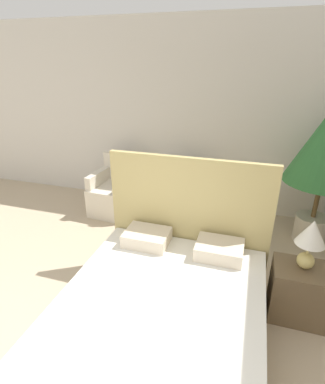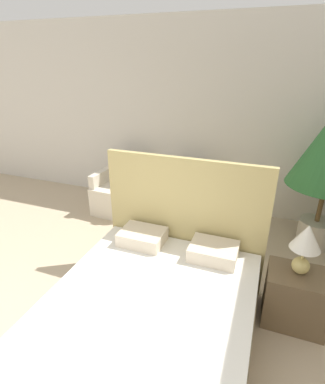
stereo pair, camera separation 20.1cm
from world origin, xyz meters
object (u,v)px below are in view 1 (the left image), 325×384
(bed, at_px, (163,312))
(armchair_near_window_right, at_px, (178,203))
(nightstand, at_px, (300,292))
(armchair_near_window_left, at_px, (114,195))
(table_lamp, at_px, (311,238))

(bed, relative_size, armchair_near_window_right, 2.19)
(nightstand, bearing_deg, armchair_near_window_left, 150.91)
(armchair_near_window_right, distance_m, nightstand, 2.16)
(bed, distance_m, armchair_near_window_right, 2.15)
(armchair_near_window_right, xyz_separation_m, nightstand, (1.58, -1.47, -0.02))
(armchair_near_window_right, bearing_deg, armchair_near_window_left, 175.14)
(bed, distance_m, armchair_near_window_left, 2.58)
(armchair_near_window_right, relative_size, table_lamp, 1.85)
(bed, relative_size, table_lamp, 4.03)
(table_lamp, bearing_deg, armchair_near_window_left, 151.17)
(bed, xyz_separation_m, armchair_near_window_right, (-0.42, 2.11, -0.01))
(armchair_near_window_left, distance_m, table_lamp, 3.05)
(armchair_near_window_right, bearing_deg, bed, -83.68)
(armchair_near_window_right, bearing_deg, nightstand, -47.74)
(bed, xyz_separation_m, nightstand, (1.17, 0.64, -0.03))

